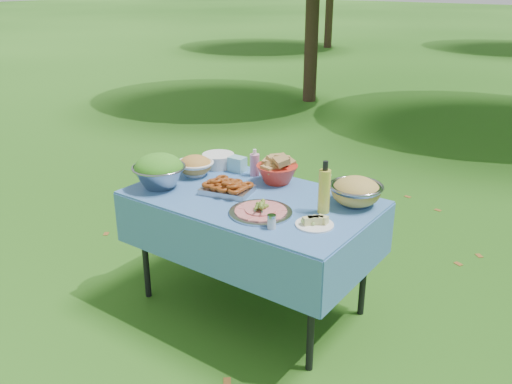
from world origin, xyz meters
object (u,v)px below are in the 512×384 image
pasta_bowl_steel (356,191)px  charcuterie_platter (261,207)px  oil_bottle (324,187)px  salad_bowl (159,171)px  plate_stack (218,160)px  picnic_table (252,253)px  bread_bowl (277,169)px

pasta_bowl_steel → charcuterie_platter: size_ratio=0.87×
charcuterie_platter → oil_bottle: bearing=38.3°
salad_bowl → plate_stack: size_ratio=1.49×
picnic_table → salad_bowl: size_ratio=4.45×
plate_stack → charcuterie_platter: bearing=-34.5°
picnic_table → charcuterie_platter: bearing=-42.0°
charcuterie_platter → oil_bottle: 0.37m
plate_stack → oil_bottle: size_ratio=0.73×
picnic_table → salad_bowl: salad_bowl is taller
picnic_table → salad_bowl: (-0.56, -0.21, 0.49)m
picnic_table → pasta_bowl_steel: (0.56, 0.26, 0.46)m
salad_bowl → plate_stack: (0.05, 0.52, -0.06)m
salad_bowl → picnic_table: bearing=20.5°
pasta_bowl_steel → oil_bottle: oil_bottle is taller
picnic_table → oil_bottle: 0.71m
plate_stack → oil_bottle: oil_bottle is taller
picnic_table → charcuterie_platter: charcuterie_platter is taller
bread_bowl → charcuterie_platter: size_ratio=0.74×
charcuterie_platter → pasta_bowl_steel: bearing=49.0°
bread_bowl → pasta_bowl_steel: 0.56m
plate_stack → bread_bowl: bread_bowl is taller
salad_bowl → pasta_bowl_steel: bearing=22.6°
salad_bowl → oil_bottle: bearing=14.1°
picnic_table → plate_stack: (-0.51, 0.31, 0.43)m
bread_bowl → salad_bowl: bearing=-137.9°
salad_bowl → plate_stack: 0.52m
plate_stack → bread_bowl: size_ratio=0.83×
plate_stack → picnic_table: bearing=-31.4°
salad_bowl → oil_bottle: (1.02, 0.26, 0.04)m
salad_bowl → bread_bowl: size_ratio=1.24×
pasta_bowl_steel → charcuterie_platter: (-0.37, -0.42, -0.04)m
bread_bowl → oil_bottle: size_ratio=0.88×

